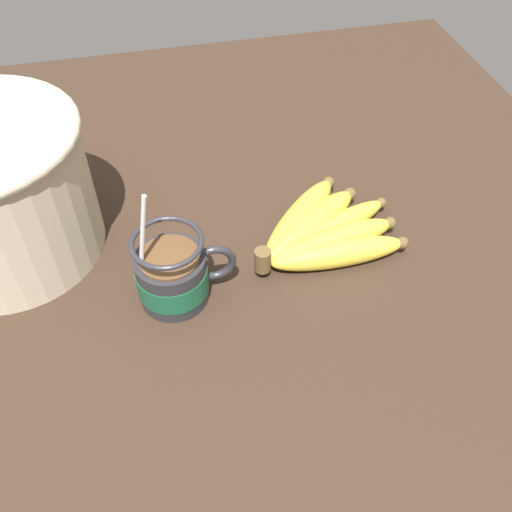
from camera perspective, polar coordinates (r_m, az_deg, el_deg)
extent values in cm
cube|color=#332319|center=(71.57, -5.07, -2.03)|extent=(115.30, 115.30, 2.95)
cylinder|color=#28282D|center=(65.59, -8.37, -2.15)|extent=(8.06, 8.06, 6.50)
cylinder|color=#195638|center=(65.67, -8.36, -2.21)|extent=(8.26, 8.26, 3.14)
torus|color=#28282D|center=(64.89, -4.23, -0.70)|extent=(5.21, 0.90, 5.21)
cylinder|color=brown|center=(63.13, -8.69, -0.15)|extent=(6.86, 6.86, 0.40)
torus|color=#28282D|center=(61.43, -8.94, 1.36)|extent=(8.06, 8.06, 0.60)
cylinder|color=silver|center=(61.71, -11.33, 0.73)|extent=(2.98, 0.50, 14.36)
ellipsoid|color=silver|center=(66.91, -9.41, -3.33)|extent=(3.00, 2.00, 0.80)
cylinder|color=brown|center=(67.43, 0.67, -0.42)|extent=(2.00, 2.00, 3.00)
ellipsoid|color=gold|center=(70.20, 8.17, 0.27)|extent=(16.86, 3.81, 3.55)
sphere|color=brown|center=(73.03, 14.42, 1.29)|extent=(1.60, 1.60, 1.60)
ellipsoid|color=gold|center=(71.35, 7.61, 1.38)|extent=(17.34, 6.77, 3.66)
sphere|color=brown|center=(75.18, 13.24, 3.23)|extent=(1.65, 1.65, 1.65)
ellipsoid|color=gold|center=(72.96, 7.22, 2.48)|extent=(18.44, 10.12, 3.26)
sphere|color=brown|center=(78.17, 12.40, 5.22)|extent=(1.47, 1.47, 1.47)
ellipsoid|color=gold|center=(73.05, 5.54, 3.10)|extent=(15.83, 12.49, 3.95)
sphere|color=brown|center=(78.21, 9.34, 6.14)|extent=(1.78, 1.78, 1.78)
ellipsoid|color=gold|center=(73.94, 4.40, 3.76)|extent=(14.47, 14.72, 3.76)
sphere|color=brown|center=(79.79, 7.26, 7.29)|extent=(1.69, 1.69, 1.69)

